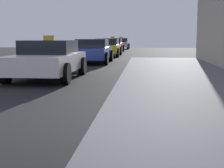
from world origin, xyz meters
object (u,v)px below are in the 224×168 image
car_white (48,59)px  car_yellow (107,47)px  car_red (113,45)px  car_silver (121,43)px  car_blue (92,51)px

car_white → car_yellow: bearing=-92.1°
car_yellow → car_white: bearing=87.9°
car_white → car_yellow: (0.50, 13.68, -0.00)m
car_yellow → car_red: car_red is taller
car_white → car_silver: (0.51, 28.73, -0.00)m
car_yellow → car_blue: bearing=89.3°
car_white → car_yellow: car_white is taller
car_red → car_yellow: bearing=91.4°
car_yellow → car_red: bearing=-88.6°
car_white → car_blue: car_white is taller
car_white → car_yellow: 13.68m
car_blue → car_yellow: size_ratio=0.92×
car_red → car_silver: (0.16, 8.89, -0.00)m
car_blue → car_silver: (0.09, 21.77, 0.00)m
car_white → car_red: (0.34, 19.83, 0.00)m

